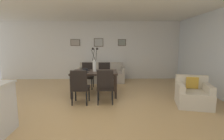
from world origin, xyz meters
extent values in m
plane|color=tan|center=(0.00, 0.00, 0.00)|extent=(9.00, 9.00, 0.00)
cube|color=silver|center=(0.00, 3.25, 1.30)|extent=(9.00, 0.10, 2.60)
cube|color=white|center=(3.65, 0.40, 1.30)|extent=(0.10, 6.30, 2.60)
cube|color=white|center=(0.00, 0.40, 2.64)|extent=(9.00, 7.20, 0.08)
cube|color=#33261E|center=(-0.03, 0.70, 0.71)|extent=(1.40, 0.93, 0.05)
cube|color=#33261E|center=(0.61, 1.11, 0.34)|extent=(0.07, 0.07, 0.69)
cube|color=#33261E|center=(-0.67, 1.11, 0.34)|extent=(0.07, 0.07, 0.69)
cube|color=#33261E|center=(0.61, 0.30, 0.34)|extent=(0.07, 0.07, 0.69)
cube|color=#33261E|center=(-0.67, 0.30, 0.34)|extent=(0.07, 0.07, 0.69)
cube|color=black|center=(-0.35, -0.09, 0.42)|extent=(0.46, 0.46, 0.08)
cube|color=black|center=(-0.36, -0.28, 0.68)|extent=(0.42, 0.08, 0.48)
cylinder|color=black|center=(-0.15, 0.09, 0.19)|extent=(0.04, 0.04, 0.38)
cylinder|color=black|center=(-0.53, 0.11, 0.19)|extent=(0.04, 0.04, 0.38)
cylinder|color=black|center=(-0.17, -0.29, 0.19)|extent=(0.04, 0.04, 0.38)
cylinder|color=black|center=(-0.55, -0.27, 0.19)|extent=(0.04, 0.04, 0.38)
cube|color=black|center=(-0.36, 1.48, 0.42)|extent=(0.46, 0.46, 0.08)
cube|color=black|center=(-0.35, 1.67, 0.68)|extent=(0.42, 0.08, 0.48)
cylinder|color=black|center=(-0.56, 1.30, 0.19)|extent=(0.04, 0.04, 0.38)
cylinder|color=black|center=(-0.18, 1.28, 0.19)|extent=(0.04, 0.04, 0.38)
cylinder|color=black|center=(-0.54, 1.68, 0.19)|extent=(0.04, 0.04, 0.38)
cylinder|color=black|center=(-0.16, 1.66, 0.19)|extent=(0.04, 0.04, 0.38)
cube|color=black|center=(0.31, -0.06, 0.42)|extent=(0.44, 0.44, 0.08)
cube|color=black|center=(0.31, -0.25, 0.68)|extent=(0.42, 0.06, 0.48)
cylinder|color=black|center=(0.50, 0.13, 0.19)|extent=(0.04, 0.04, 0.38)
cylinder|color=black|center=(0.12, 0.13, 0.19)|extent=(0.04, 0.04, 0.38)
cylinder|color=black|center=(0.50, -0.25, 0.19)|extent=(0.04, 0.04, 0.38)
cylinder|color=black|center=(0.12, -0.25, 0.19)|extent=(0.04, 0.04, 0.38)
cube|color=black|center=(0.25, 1.47, 0.42)|extent=(0.46, 0.46, 0.08)
cube|color=black|center=(0.25, 1.66, 0.68)|extent=(0.42, 0.07, 0.48)
cylinder|color=black|center=(0.07, 1.27, 0.19)|extent=(0.04, 0.04, 0.38)
cylinder|color=black|center=(0.45, 1.29, 0.19)|extent=(0.04, 0.04, 0.38)
cylinder|color=black|center=(0.06, 1.65, 0.19)|extent=(0.04, 0.04, 0.38)
cylinder|color=black|center=(0.44, 1.67, 0.19)|extent=(0.04, 0.04, 0.38)
cylinder|color=white|center=(-0.03, 0.70, 0.91)|extent=(0.11, 0.11, 0.34)
cylinder|color=black|center=(0.02, 0.72, 1.24)|extent=(0.05, 0.12, 0.37)
sphere|color=black|center=(0.05, 0.73, 1.44)|extent=(0.07, 0.07, 0.07)
cylinder|color=black|center=(-0.07, 0.75, 1.24)|extent=(0.08, 0.05, 0.38)
sphere|color=black|center=(-0.08, 0.78, 1.44)|extent=(0.07, 0.07, 0.07)
cylinder|color=black|center=(-0.05, 0.65, 1.24)|extent=(0.15, 0.06, 0.36)
sphere|color=black|center=(-0.06, 0.62, 1.44)|extent=(0.07, 0.07, 0.07)
cylinder|color=black|center=(-0.35, 0.49, 0.74)|extent=(0.32, 0.32, 0.01)
cylinder|color=black|center=(-0.35, 0.49, 0.78)|extent=(0.17, 0.17, 0.06)
cylinder|color=black|center=(-0.35, 0.49, 0.79)|extent=(0.13, 0.13, 0.04)
cylinder|color=black|center=(-0.35, 0.91, 0.74)|extent=(0.32, 0.32, 0.01)
cylinder|color=black|center=(-0.35, 0.91, 0.78)|extent=(0.17, 0.17, 0.06)
cylinder|color=black|center=(-0.35, 0.91, 0.79)|extent=(0.13, 0.13, 0.04)
cube|color=#B2A899|center=(0.10, 2.55, 0.21)|extent=(1.89, 0.84, 0.42)
cube|color=#B2A899|center=(0.10, 2.89, 0.61)|extent=(1.89, 0.16, 0.38)
cube|color=#B2A899|center=(1.00, 2.55, 0.52)|extent=(0.10, 0.84, 0.20)
cube|color=#B2A899|center=(-0.79, 2.55, 0.52)|extent=(0.10, 0.84, 0.20)
cube|color=beige|center=(2.57, -0.35, 0.20)|extent=(0.97, 0.97, 0.40)
cube|color=beige|center=(2.65, -0.04, 0.57)|extent=(0.81, 0.35, 0.35)
cube|color=beige|center=(2.89, -0.44, 0.49)|extent=(0.30, 0.69, 0.18)
cube|color=beige|center=(2.25, -0.29, 0.49)|extent=(0.30, 0.69, 0.18)
cube|color=gold|center=(2.62, -0.13, 0.56)|extent=(0.31, 0.15, 0.30)
cube|color=#473828|center=(-1.08, 3.18, 1.66)|extent=(0.42, 0.02, 0.28)
cube|color=#9E9389|center=(-1.08, 3.17, 1.66)|extent=(0.37, 0.01, 0.23)
cube|color=#473828|center=(-0.03, 3.18, 1.66)|extent=(0.41, 0.02, 0.36)
cube|color=#B2B2AD|center=(-0.03, 3.17, 1.66)|extent=(0.36, 0.01, 0.31)
cube|color=#473828|center=(1.01, 3.18, 1.66)|extent=(0.36, 0.02, 0.29)
cube|color=gray|center=(1.01, 3.17, 1.66)|extent=(0.31, 0.01, 0.24)
camera|label=1|loc=(0.39, -4.49, 1.56)|focal=27.18mm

